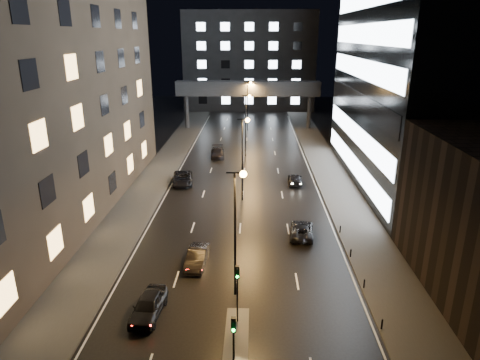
{
  "coord_description": "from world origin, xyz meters",
  "views": [
    {
      "loc": [
        1.29,
        -20.69,
        19.28
      ],
      "look_at": [
        -0.15,
        23.94,
        4.0
      ],
      "focal_mm": 32.0,
      "sensor_mm": 36.0,
      "label": 1
    }
  ],
  "objects": [
    {
      "name": "sidewalk_left",
      "position": [
        -12.5,
        35.0,
        0.07
      ],
      "size": [
        5.0,
        110.0,
        0.15
      ],
      "primitive_type": "cube",
      "color": "#383533",
      "rests_on": "ground"
    },
    {
      "name": "streetlight_mid_a",
      "position": [
        0.16,
        28.0,
        6.5
      ],
      "size": [
        1.45,
        0.5,
        10.15
      ],
      "color": "black",
      "rests_on": "ground"
    },
    {
      "name": "building_far",
      "position": [
        0.0,
        98.0,
        12.5
      ],
      "size": [
        34.0,
        14.0,
        25.0
      ],
      "primitive_type": "cube",
      "color": "#333335",
      "rests_on": "ground"
    },
    {
      "name": "car_toward_a",
      "position": [
        6.24,
        18.41,
        0.68
      ],
      "size": [
        2.76,
        5.08,
        1.35
      ],
      "primitive_type": "imported",
      "rotation": [
        0.0,
        0.0,
        3.03
      ],
      "color": "black",
      "rests_on": "ground"
    },
    {
      "name": "car_away_d",
      "position": [
        -4.6,
        47.24,
        0.77
      ],
      "size": [
        2.53,
        5.42,
        1.53
      ],
      "primitive_type": "imported",
      "rotation": [
        0.0,
        0.0,
        0.07
      ],
      "color": "black",
      "rests_on": "ground"
    },
    {
      "name": "building_left",
      "position": [
        -22.5,
        24.0,
        20.0
      ],
      "size": [
        15.0,
        48.0,
        40.0
      ],
      "primitive_type": "cube",
      "color": "#2D2319",
      "rests_on": "ground"
    },
    {
      "name": "median_island",
      "position": [
        0.3,
        2.0,
        0.07
      ],
      "size": [
        1.6,
        8.0,
        0.15
      ],
      "primitive_type": "cube",
      "color": "#383533",
      "rests_on": "ground"
    },
    {
      "name": "streetlight_mid_b",
      "position": [
        0.16,
        48.0,
        6.5
      ],
      "size": [
        1.45,
        0.5,
        10.15
      ],
      "color": "black",
      "rests_on": "ground"
    },
    {
      "name": "ground",
      "position": [
        0.0,
        40.0,
        0.0
      ],
      "size": [
        160.0,
        160.0,
        0.0
      ],
      "primitive_type": "plane",
      "color": "black",
      "rests_on": "ground"
    },
    {
      "name": "bollard_row",
      "position": [
        10.2,
        6.5,
        0.45
      ],
      "size": [
        0.12,
        25.12,
        0.9
      ],
      "color": "black",
      "rests_on": "ground"
    },
    {
      "name": "streetlight_near",
      "position": [
        0.16,
        8.0,
        6.5
      ],
      "size": [
        1.45,
        0.5,
        10.15
      ],
      "color": "black",
      "rests_on": "ground"
    },
    {
      "name": "skybridge",
      "position": [
        0.0,
        70.0,
        8.34
      ],
      "size": [
        30.0,
        3.0,
        10.0
      ],
      "color": "#333335",
      "rests_on": "ground"
    },
    {
      "name": "building_right_glass",
      "position": [
        25.0,
        36.0,
        22.5
      ],
      "size": [
        20.0,
        36.0,
        45.0
      ],
      "primitive_type": "cube",
      "color": "black",
      "rests_on": "ground"
    },
    {
      "name": "car_away_b",
      "position": [
        -3.55,
        12.4,
        0.75
      ],
      "size": [
        1.83,
        4.62,
        1.5
      ],
      "primitive_type": "imported",
      "rotation": [
        0.0,
        0.0,
        -0.05
      ],
      "color": "black",
      "rests_on": "ground"
    },
    {
      "name": "traffic_signal_near",
      "position": [
        0.3,
        4.49,
        3.09
      ],
      "size": [
        0.28,
        0.34,
        4.4
      ],
      "color": "black",
      "rests_on": "median_island"
    },
    {
      "name": "streetlight_far",
      "position": [
        0.16,
        68.0,
        6.5
      ],
      "size": [
        1.45,
        0.5,
        10.15
      ],
      "color": "black",
      "rests_on": "ground"
    },
    {
      "name": "sidewalk_right",
      "position": [
        12.5,
        35.0,
        0.07
      ],
      "size": [
        5.0,
        110.0,
        0.15
      ],
      "primitive_type": "cube",
      "color": "#383533",
      "rests_on": "ground"
    },
    {
      "name": "car_away_c",
      "position": [
        -8.24,
        33.82,
        0.77
      ],
      "size": [
        3.27,
        5.86,
        1.55
      ],
      "primitive_type": "imported",
      "rotation": [
        0.0,
        0.0,
        0.13
      ],
      "color": "black",
      "rests_on": "ground"
    },
    {
      "name": "car_away_a",
      "position": [
        -6.13,
        5.19,
        0.8
      ],
      "size": [
        2.29,
        4.85,
        1.6
      ],
      "primitive_type": "imported",
      "rotation": [
        0.0,
        0.0,
        -0.09
      ],
      "color": "black",
      "rests_on": "ground"
    },
    {
      "name": "traffic_signal_far",
      "position": [
        0.3,
        -1.01,
        3.09
      ],
      "size": [
        0.28,
        0.34,
        4.4
      ],
      "color": "black",
      "rests_on": "median_island"
    },
    {
      "name": "car_toward_b",
      "position": [
        7.01,
        34.35,
        0.65
      ],
      "size": [
        2.04,
        4.53,
        1.29
      ],
      "primitive_type": "imported",
      "rotation": [
        0.0,
        0.0,
        3.09
      ],
      "color": "black",
      "rests_on": "ground"
    }
  ]
}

